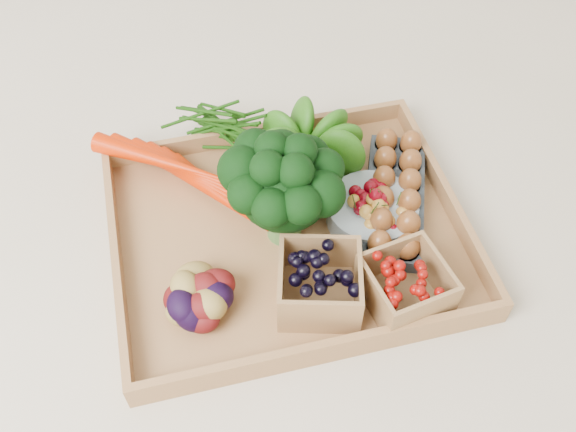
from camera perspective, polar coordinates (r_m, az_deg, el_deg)
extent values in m
plane|color=beige|center=(1.04, 0.00, -2.06)|extent=(4.00, 4.00, 0.00)
cube|color=#A17243|center=(1.04, 0.00, -1.81)|extent=(0.55, 0.45, 0.01)
sphere|color=#1C4A0B|center=(1.07, 1.78, 6.23)|extent=(0.13, 0.13, 0.13)
cylinder|color=#8C9EA5|center=(1.04, 7.46, 0.39)|extent=(0.15, 0.15, 0.04)
cube|color=#363E44|center=(1.07, 9.42, 1.36)|extent=(0.19, 0.28, 0.03)
cube|color=black|center=(0.93, 2.81, -6.01)|extent=(0.15, 0.15, 0.08)
cube|color=#710805|center=(0.94, 10.42, -6.09)|extent=(0.13, 0.13, 0.08)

